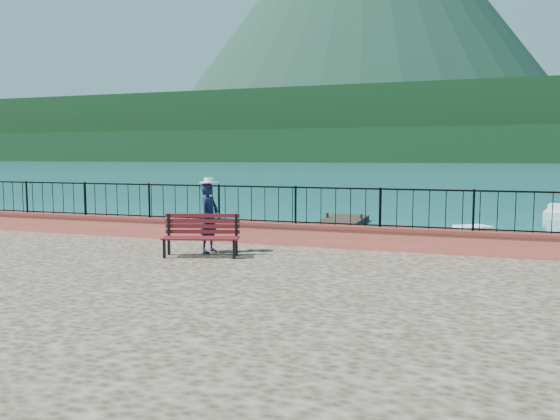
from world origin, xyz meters
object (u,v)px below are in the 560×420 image
Objects in this scene: boat_2 at (485,235)px; park_bench at (201,244)px; person at (209,218)px; boat_1 at (422,241)px; boat_0 at (230,241)px; boat_5 at (559,210)px.

park_bench is at bearing -153.99° from boat_2.
person is 9.92m from boat_1.
person is 0.43× the size of boat_1.
boat_0 is 0.94× the size of boat_1.
boat_5 is at bearing -19.02° from person.
boat_0 is at bearing -129.09° from boat_1.
boat_5 is at bearing 35.03° from boat_2.
boat_0 is at bearing 172.76° from boat_2.
person is at bearing -83.85° from boat_1.
boat_5 is at bearing 15.10° from boat_0.
person reaches higher than boat_2.
park_bench is 0.80m from person.
boat_1 is at bearing -20.53° from person.
boat_2 and boat_5 have the same top height.
boat_2 is at bearing 44.48° from park_bench.
boat_1 is at bearing 48.51° from park_bench.
person reaches higher than boat_5.
boat_0 is 10.22m from boat_2.
boat_1 is (4.39, 9.28, -1.10)m from park_bench.
person is at bearing -106.18° from boat_0.
boat_0 is 0.87× the size of boat_5.
park_bench is 7.60m from boat_0.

